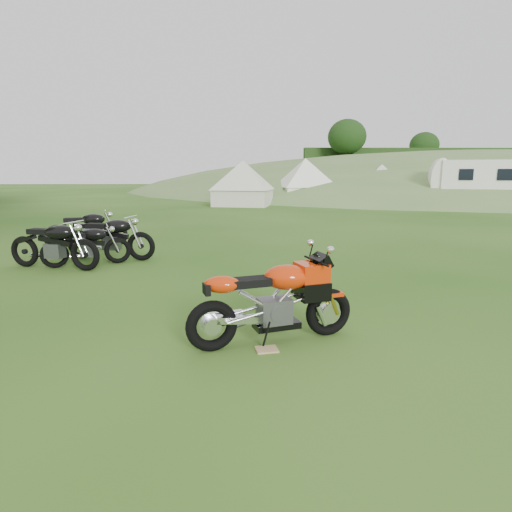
{
  "coord_description": "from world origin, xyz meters",
  "views": [
    {
      "loc": [
        -0.23,
        -6.0,
        1.88
      ],
      "look_at": [
        -0.07,
        0.4,
        0.61
      ],
      "focal_mm": 30.0,
      "sensor_mm": 36.0,
      "label": 1
    }
  ],
  "objects_px": {
    "vintage_moto_b": "(110,236)",
    "tent_mid": "(305,180)",
    "vintage_moto_a": "(53,243)",
    "tent_left": "(243,183)",
    "tent_right": "(381,182)",
    "sport_motorcycle": "(273,295)",
    "vintage_moto_d": "(86,228)",
    "vintage_moto_c": "(86,244)",
    "plywood_board": "(267,349)",
    "caravan": "(483,183)"
  },
  "relations": [
    {
      "from": "tent_left",
      "to": "tent_mid",
      "type": "bearing_deg",
      "value": 50.95
    },
    {
      "from": "vintage_moto_b",
      "to": "vintage_moto_d",
      "type": "relative_size",
      "value": 1.03
    },
    {
      "from": "plywood_board",
      "to": "tent_right",
      "type": "distance_m",
      "value": 25.01
    },
    {
      "from": "vintage_moto_a",
      "to": "tent_right",
      "type": "height_order",
      "value": "tent_right"
    },
    {
      "from": "sport_motorcycle",
      "to": "plywood_board",
      "type": "xyz_separation_m",
      "value": [
        -0.08,
        -0.22,
        -0.54
      ]
    },
    {
      "from": "vintage_moto_b",
      "to": "tent_mid",
      "type": "relative_size",
      "value": 0.63
    },
    {
      "from": "sport_motorcycle",
      "to": "vintage_moto_d",
      "type": "xyz_separation_m",
      "value": [
        -4.22,
        6.08,
        -0.06
      ]
    },
    {
      "from": "vintage_moto_a",
      "to": "vintage_moto_c",
      "type": "distance_m",
      "value": 0.6
    },
    {
      "from": "sport_motorcycle",
      "to": "vintage_moto_c",
      "type": "bearing_deg",
      "value": 113.08
    },
    {
      "from": "vintage_moto_a",
      "to": "tent_mid",
      "type": "relative_size",
      "value": 0.63
    },
    {
      "from": "sport_motorcycle",
      "to": "vintage_moto_a",
      "type": "bearing_deg",
      "value": 119.17
    },
    {
      "from": "tent_left",
      "to": "caravan",
      "type": "bearing_deg",
      "value": 6.6
    },
    {
      "from": "tent_right",
      "to": "plywood_board",
      "type": "bearing_deg",
      "value": -99.45
    },
    {
      "from": "tent_mid",
      "to": "tent_right",
      "type": "height_order",
      "value": "tent_mid"
    },
    {
      "from": "vintage_moto_d",
      "to": "tent_left",
      "type": "bearing_deg",
      "value": 55.29
    },
    {
      "from": "vintage_moto_c",
      "to": "tent_left",
      "type": "relative_size",
      "value": 0.57
    },
    {
      "from": "tent_mid",
      "to": "caravan",
      "type": "relative_size",
      "value": 0.57
    },
    {
      "from": "vintage_moto_c",
      "to": "tent_mid",
      "type": "relative_size",
      "value": 0.54
    },
    {
      "from": "vintage_moto_a",
      "to": "vintage_moto_d",
      "type": "height_order",
      "value": "vintage_moto_a"
    },
    {
      "from": "tent_mid",
      "to": "vintage_moto_b",
      "type": "bearing_deg",
      "value": -119.57
    },
    {
      "from": "vintage_moto_a",
      "to": "tent_right",
      "type": "relative_size",
      "value": 0.68
    },
    {
      "from": "plywood_board",
      "to": "tent_left",
      "type": "relative_size",
      "value": 0.08
    },
    {
      "from": "vintage_moto_a",
      "to": "vintage_moto_c",
      "type": "xyz_separation_m",
      "value": [
        0.52,
        0.29,
        -0.07
      ]
    },
    {
      "from": "sport_motorcycle",
      "to": "tent_left",
      "type": "distance_m",
      "value": 19.55
    },
    {
      "from": "tent_mid",
      "to": "tent_left",
      "type": "bearing_deg",
      "value": -150.32
    },
    {
      "from": "vintage_moto_d",
      "to": "caravan",
      "type": "bearing_deg",
      "value": 17.51
    },
    {
      "from": "vintage_moto_a",
      "to": "vintage_moto_d",
      "type": "distance_m",
      "value": 2.33
    },
    {
      "from": "plywood_board",
      "to": "vintage_moto_b",
      "type": "distance_m",
      "value": 5.79
    },
    {
      "from": "tent_left",
      "to": "caravan",
      "type": "relative_size",
      "value": 0.54
    },
    {
      "from": "vintage_moto_b",
      "to": "vintage_moto_d",
      "type": "height_order",
      "value": "vintage_moto_b"
    },
    {
      "from": "sport_motorcycle",
      "to": "vintage_moto_c",
      "type": "height_order",
      "value": "sport_motorcycle"
    },
    {
      "from": "vintage_moto_a",
      "to": "tent_mid",
      "type": "height_order",
      "value": "tent_mid"
    },
    {
      "from": "tent_left",
      "to": "caravan",
      "type": "height_order",
      "value": "tent_left"
    },
    {
      "from": "sport_motorcycle",
      "to": "tent_mid",
      "type": "bearing_deg",
      "value": 63.57
    },
    {
      "from": "vintage_moto_d",
      "to": "tent_right",
      "type": "relative_size",
      "value": 0.67
    },
    {
      "from": "vintage_moto_a",
      "to": "sport_motorcycle",
      "type": "bearing_deg",
      "value": -27.04
    },
    {
      "from": "sport_motorcycle",
      "to": "plywood_board",
      "type": "relative_size",
      "value": 7.91
    },
    {
      "from": "sport_motorcycle",
      "to": "tent_right",
      "type": "height_order",
      "value": "tent_right"
    },
    {
      "from": "vintage_moto_a",
      "to": "tent_right",
      "type": "xyz_separation_m",
      "value": [
        12.5,
        19.49,
        0.71
      ]
    },
    {
      "from": "sport_motorcycle",
      "to": "vintage_moto_b",
      "type": "distance_m",
      "value": 5.62
    },
    {
      "from": "vintage_moto_a",
      "to": "tent_mid",
      "type": "distance_m",
      "value": 20.36
    },
    {
      "from": "sport_motorcycle",
      "to": "vintage_moto_a",
      "type": "distance_m",
      "value": 5.5
    },
    {
      "from": "plywood_board",
      "to": "tent_right",
      "type": "relative_size",
      "value": 0.08
    },
    {
      "from": "vintage_moto_d",
      "to": "tent_right",
      "type": "bearing_deg",
      "value": 34.63
    },
    {
      "from": "tent_left",
      "to": "tent_right",
      "type": "height_order",
      "value": "tent_left"
    },
    {
      "from": "sport_motorcycle",
      "to": "tent_left",
      "type": "bearing_deg",
      "value": 73.47
    },
    {
      "from": "sport_motorcycle",
      "to": "tent_left",
      "type": "relative_size",
      "value": 0.63
    },
    {
      "from": "plywood_board",
      "to": "tent_mid",
      "type": "height_order",
      "value": "tent_mid"
    },
    {
      "from": "vintage_moto_c",
      "to": "tent_left",
      "type": "xyz_separation_m",
      "value": [
        3.09,
        15.49,
        0.83
      ]
    },
    {
      "from": "caravan",
      "to": "vintage_moto_b",
      "type": "bearing_deg",
      "value": -120.33
    }
  ]
}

